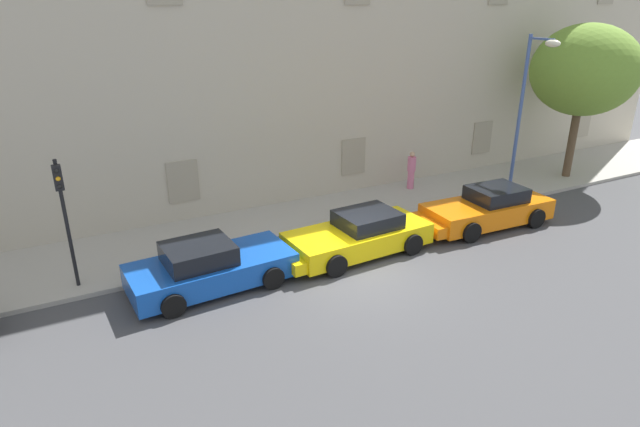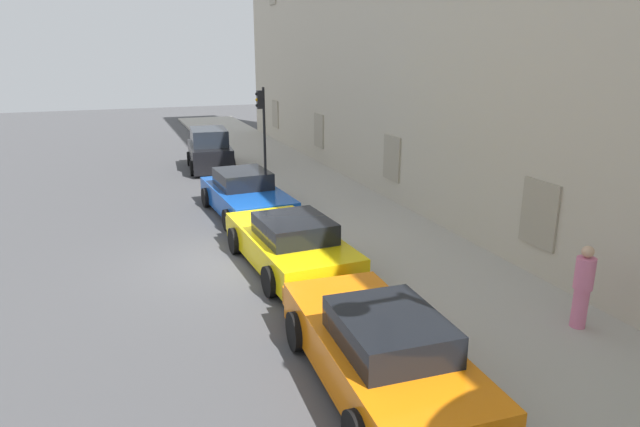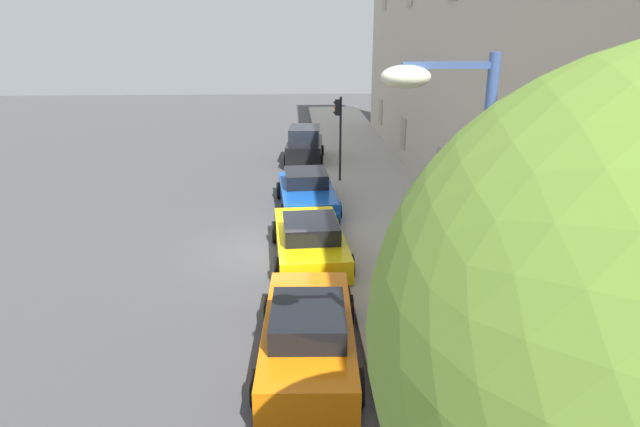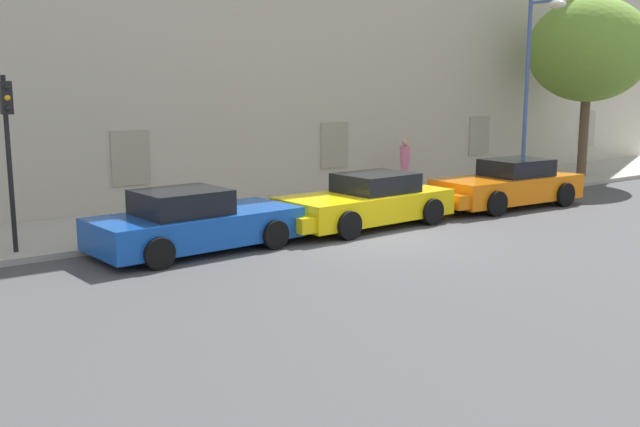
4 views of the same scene
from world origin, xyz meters
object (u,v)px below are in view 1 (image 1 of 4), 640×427
object	(u,v)px
traffic_light	(63,203)
sportscar_red_lead	(217,266)
sportscar_yellow_flank	(354,237)
tree_near_kerb	(585,70)
pedestrian_admiring	(411,170)
street_lamp	(532,89)
sportscar_white_middle	(483,210)

from	to	relation	value
traffic_light	sportscar_red_lead	bearing A→B (deg)	-22.60
sportscar_yellow_flank	tree_near_kerb	bearing A→B (deg)	9.80
pedestrian_admiring	tree_near_kerb	bearing A→B (deg)	-14.32
pedestrian_admiring	sportscar_yellow_flank	bearing A→B (deg)	-142.30
sportscar_red_lead	tree_near_kerb	size ratio (longest dim) A/B	0.77
traffic_light	sportscar_yellow_flank	bearing A→B (deg)	-10.96
sportscar_red_lead	pedestrian_admiring	xyz separation A→B (m)	(9.69, 3.97, 0.36)
sportscar_red_lead	sportscar_yellow_flank	world-z (taller)	sportscar_red_lead
sportscar_red_lead	sportscar_yellow_flank	size ratio (longest dim) A/B	0.98
pedestrian_admiring	street_lamp	bearing A→B (deg)	-35.23
traffic_light	pedestrian_admiring	xyz separation A→B (m)	(13.22, 2.50, -1.67)
sportscar_yellow_flank	street_lamp	bearing A→B (deg)	9.86
sportscar_red_lead	pedestrian_admiring	distance (m)	10.47
sportscar_red_lead	street_lamp	size ratio (longest dim) A/B	0.81
sportscar_white_middle	street_lamp	xyz separation A→B (m)	(3.53, 1.72, 3.77)
sportscar_white_middle	street_lamp	bearing A→B (deg)	25.99
sportscar_yellow_flank	sportscar_white_middle	xyz separation A→B (m)	(5.26, -0.19, 0.02)
tree_near_kerb	street_lamp	xyz separation A→B (m)	(-3.78, -0.64, -0.41)
sportscar_red_lead	traffic_light	xyz separation A→B (m)	(-3.53, 1.47, 2.03)
sportscar_red_lead	sportscar_yellow_flank	xyz separation A→B (m)	(4.45, -0.08, 0.00)
sportscar_red_lead	street_lamp	distance (m)	13.86
tree_near_kerb	traffic_light	xyz separation A→B (m)	(-20.56, -0.62, -2.18)
sportscar_yellow_flank	sportscar_white_middle	bearing A→B (deg)	-2.11
sportscar_yellow_flank	sportscar_white_middle	size ratio (longest dim) A/B	0.99
tree_near_kerb	pedestrian_admiring	bearing A→B (deg)	165.68
sportscar_white_middle	tree_near_kerb	bearing A→B (deg)	17.92
sportscar_yellow_flank	traffic_light	bearing A→B (deg)	169.04
sportscar_red_lead	street_lamp	xyz separation A→B (m)	(13.25, 1.45, 3.80)
street_lamp	pedestrian_admiring	world-z (taller)	street_lamp
traffic_light	pedestrian_admiring	world-z (taller)	traffic_light
street_lamp	sportscar_white_middle	bearing A→B (deg)	-154.01
sportscar_red_lead	traffic_light	world-z (taller)	traffic_light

